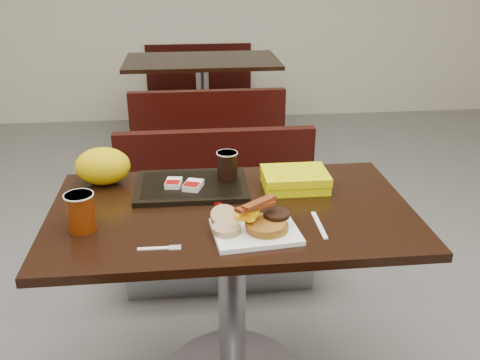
{
  "coord_description": "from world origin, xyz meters",
  "views": [
    {
      "loc": [
        -0.13,
        -1.55,
        1.54
      ],
      "look_at": [
        0.04,
        0.07,
        0.82
      ],
      "focal_mm": 39.2,
      "sensor_mm": 36.0,
      "label": 1
    }
  ],
  "objects": [
    {
      "name": "bench_far_s",
      "position": [
        0.0,
        1.9,
        0.36
      ],
      "size": [
        1.0,
        0.46,
        0.72
      ],
      "primitive_type": null,
      "color": "black",
      "rests_on": "floor"
    },
    {
      "name": "condiment_syrup",
      "position": [
        -0.17,
        0.05,
        0.76
      ],
      "size": [
        0.05,
        0.04,
        0.01
      ],
      "primitive_type": "cube",
      "rotation": [
        0.0,
        0.0,
        -0.07
      ],
      "color": "#A72807",
      "rests_on": "table_near"
    },
    {
      "name": "fork",
      "position": [
        -0.25,
        -0.23,
        0.75
      ],
      "size": [
        0.12,
        0.03,
        0.0
      ],
      "primitive_type": null,
      "rotation": [
        0.0,
        0.0,
        -0.02
      ],
      "color": "white",
      "rests_on": "table_near"
    },
    {
      "name": "muffin_top",
      "position": [
        -0.03,
        -0.12,
        0.79
      ],
      "size": [
        0.09,
        0.09,
        0.05
      ],
      "primitive_type": "cylinder",
      "rotation": [
        0.38,
        0.0,
        0.1
      ],
      "color": "tan",
      "rests_on": "platter"
    },
    {
      "name": "bench_far_n",
      "position": [
        0.0,
        3.3,
        0.36
      ],
      "size": [
        1.0,
        0.46,
        0.72
      ],
      "primitive_type": null,
      "color": "black",
      "rests_on": "floor"
    },
    {
      "name": "coffee_cup_near",
      "position": [
        -0.47,
        -0.09,
        0.81
      ],
      "size": [
        0.1,
        0.1,
        0.12
      ],
      "primitive_type": "cylinder",
      "rotation": [
        0.0,
        0.0,
        -0.29
      ],
      "color": "#912D05",
      "rests_on": "table_near"
    },
    {
      "name": "scrambled_eggs",
      "position": [
        0.04,
        -0.17,
        0.81
      ],
      "size": [
        0.11,
        0.1,
        0.05
      ],
      "primitive_type": "ellipsoid",
      "rotation": [
        0.0,
        0.0,
        0.28
      ],
      "color": "#FFAC05",
      "rests_on": "pancake_stack"
    },
    {
      "name": "table_near",
      "position": [
        0.0,
        0.0,
        0.38
      ],
      "size": [
        1.2,
        0.7,
        0.75
      ],
      "primitive_type": null,
      "color": "black",
      "rests_on": "floor"
    },
    {
      "name": "platter",
      "position": [
        0.06,
        -0.18,
        0.76
      ],
      "size": [
        0.27,
        0.22,
        0.02
      ],
      "primitive_type": "cube",
      "rotation": [
        0.0,
        0.0,
        0.11
      ],
      "color": "white",
      "rests_on": "table_near"
    },
    {
      "name": "condiment_ketchup",
      "position": [
        -0.04,
        0.04,
        0.75
      ],
      "size": [
        0.04,
        0.04,
        0.01
      ],
      "primitive_type": "cube",
      "rotation": [
        0.0,
        0.0,
        -0.54
      ],
      "color": "#8C0504",
      "rests_on": "table_near"
    },
    {
      "name": "pancake_stack",
      "position": [
        0.09,
        -0.18,
        0.78
      ],
      "size": [
        0.15,
        0.15,
        0.03
      ],
      "primitive_type": "cylinder",
      "rotation": [
        0.0,
        0.0,
        -0.21
      ],
      "color": "#8F4F17",
      "rests_on": "platter"
    },
    {
      "name": "paper_bag",
      "position": [
        -0.45,
        0.25,
        0.82
      ],
      "size": [
        0.21,
        0.16,
        0.14
      ],
      "primitive_type": "ellipsoid",
      "rotation": [
        0.0,
        0.0,
        0.06
      ],
      "color": "#D9B207",
      "rests_on": "table_near"
    },
    {
      "name": "clamshell",
      "position": [
        0.24,
        0.14,
        0.78
      ],
      "size": [
        0.23,
        0.17,
        0.06
      ],
      "primitive_type": "cube",
      "rotation": [
        0.0,
        0.0,
        -0.0
      ],
      "color": "#CECC03",
      "rests_on": "table_near"
    },
    {
      "name": "tray",
      "position": [
        -0.13,
        0.17,
        0.76
      ],
      "size": [
        0.4,
        0.29,
        0.02
      ],
      "primitive_type": "cube",
      "rotation": [
        0.0,
        0.0,
        -0.01
      ],
      "color": "black",
      "rests_on": "table_near"
    },
    {
      "name": "hashbrown_sleeve_left",
      "position": [
        -0.19,
        0.16,
        0.78
      ],
      "size": [
        0.06,
        0.08,
        0.02
      ],
      "primitive_type": "cube",
      "rotation": [
        0.0,
        0.0,
        -0.16
      ],
      "color": "silver",
      "rests_on": "tray"
    },
    {
      "name": "hashbrown_sleeve_right",
      "position": [
        -0.12,
        0.13,
        0.78
      ],
      "size": [
        0.08,
        0.09,
        0.02
      ],
      "primitive_type": "cube",
      "rotation": [
        0.0,
        0.0,
        -0.34
      ],
      "color": "silver",
      "rests_on": "tray"
    },
    {
      "name": "table_far",
      "position": [
        0.0,
        2.6,
        0.38
      ],
      "size": [
        1.2,
        0.7,
        0.75
      ],
      "primitive_type": null,
      "color": "black",
      "rests_on": "floor"
    },
    {
      "name": "muffin_bottom",
      "position": [
        -0.03,
        -0.18,
        0.77
      ],
      "size": [
        0.1,
        0.1,
        0.02
      ],
      "primitive_type": "cylinder",
      "rotation": [
        0.0,
        0.0,
        -0.19
      ],
      "color": "tan",
      "rests_on": "platter"
    },
    {
      "name": "knife",
      "position": [
        0.26,
        -0.15,
        0.75
      ],
      "size": [
        0.02,
        0.17,
        0.0
      ],
      "primitive_type": "cube",
      "rotation": [
        0.0,
        0.0,
        -1.58
      ],
      "color": "white",
      "rests_on": "table_near"
    },
    {
      "name": "sausage_patty",
      "position": [
        0.13,
        -0.15,
        0.8
      ],
      "size": [
        0.09,
        0.09,
        0.01
      ],
      "primitive_type": "cylinder",
      "rotation": [
        0.0,
        0.0,
        0.05
      ],
      "color": "black",
      "rests_on": "pancake_stack"
    },
    {
      "name": "bacon_strips",
      "position": [
        0.06,
        -0.18,
        0.85
      ],
      "size": [
        0.16,
        0.15,
        0.01
      ],
      "primitive_type": null,
      "rotation": [
        0.0,
        0.0,
        0.66
      ],
      "color": "#4D1605",
      "rests_on": "scrambled_eggs"
    },
    {
      "name": "coffee_cup_far",
      "position": [
        0.0,
        0.21,
        0.82
      ],
      "size": [
        0.09,
        0.09,
        0.1
      ],
      "primitive_type": "cylinder",
      "rotation": [
        0.0,
        0.0,
        0.25
      ],
      "color": "black",
      "rests_on": "tray"
    },
    {
      "name": "bench_near_n",
      "position": [
        0.0,
        0.7,
        0.36
      ],
      "size": [
        1.0,
        0.46,
        0.72
      ],
      "primitive_type": null,
      "color": "black",
      "rests_on": "floor"
    }
  ]
}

